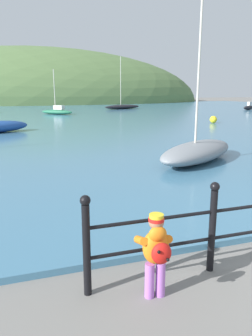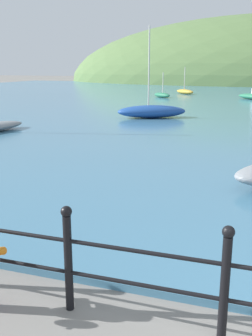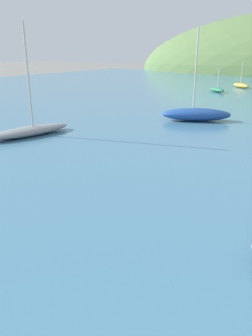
% 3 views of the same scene
% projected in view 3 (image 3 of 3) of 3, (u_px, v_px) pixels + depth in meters
% --- Properties ---
extents(boat_far_right, '(1.93, 1.81, 2.03)m').
position_uv_depth(boat_far_right, '(217.00, 90.00, 28.40)').
color(boat_far_right, '#287551').
rests_on(boat_far_right, water).
extents(boat_green_fishing, '(1.93, 3.81, 4.40)m').
position_uv_depth(boat_green_fishing, '(29.00, 130.00, 13.59)').
color(boat_green_fishing, gray).
rests_on(boat_green_fishing, water).
extents(boat_white_sailboat, '(2.28, 2.34, 2.45)m').
position_uv_depth(boat_white_sailboat, '(241.00, 85.00, 31.86)').
color(boat_white_sailboat, gold).
rests_on(boat_white_sailboat, water).
extents(boat_twin_mast, '(3.61, 2.56, 4.40)m').
position_uv_depth(boat_twin_mast, '(196.00, 114.00, 16.50)').
color(boat_twin_mast, '#1E4793').
rests_on(boat_twin_mast, water).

